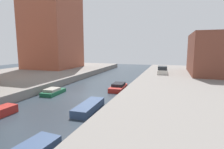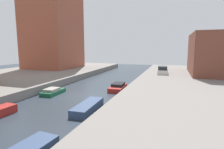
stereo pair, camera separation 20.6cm
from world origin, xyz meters
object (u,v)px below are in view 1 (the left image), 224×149
Objects in this scene: apartment_tower_far at (52,16)px; parked_car at (162,70)px; low_block_right at (222,54)px; moored_boat_left_2 at (53,92)px; moored_boat_right_3 at (118,87)px; moored_boat_right_2 at (89,107)px.

apartment_tower_far reaches higher than parked_car.
moored_boat_left_2 is at bearing -140.76° from low_block_right.
low_block_right is at bearing 41.65° from moored_boat_right_3.
apartment_tower_far is 34.93m from low_block_right.
parked_car is at bearing -165.83° from low_block_right.
moored_boat_right_3 is at bearing -115.54° from parked_car.
moored_boat_left_2 reaches higher than moored_boat_right_2.
moored_boat_left_2 is at bearing -146.51° from moored_boat_right_3.
moored_boat_right_2 is at bearing -91.92° from moored_boat_right_3.
low_block_right is 26.42m from moored_boat_right_2.
apartment_tower_far is 31.21m from moored_boat_right_2.
low_block_right is 3.11× the size of parked_car.
parked_car is 11.80m from moored_boat_right_3.
apartment_tower_far is 5.62× the size of parked_car.
moored_boat_right_2 is 8.39m from moored_boat_right_3.
moored_boat_right_3 is (-14.63, -13.01, -4.14)m from low_block_right.
low_block_right reaches higher than moored_boat_left_2.
moored_boat_left_2 is 0.84× the size of moored_boat_right_3.
parked_car is at bearing 51.78° from moored_boat_left_2.
parked_car reaches higher than moored_boat_right_3.
moored_boat_right_3 reaches higher than moored_boat_left_2.
apartment_tower_far is 6.87× the size of moored_boat_left_2.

